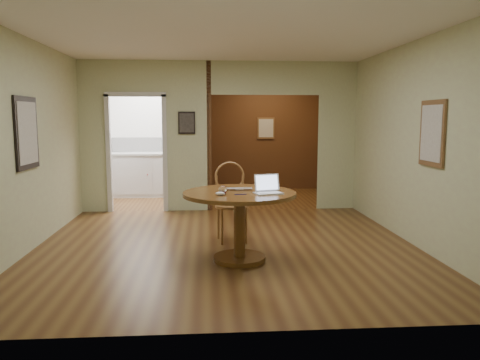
{
  "coord_description": "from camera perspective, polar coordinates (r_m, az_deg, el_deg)",
  "views": [
    {
      "loc": [
        -0.25,
        -6.0,
        1.68
      ],
      "look_at": [
        0.16,
        -0.2,
        0.91
      ],
      "focal_mm": 35.0,
      "sensor_mm": 36.0,
      "label": 1
    }
  ],
  "objects": [
    {
      "name": "floor",
      "position": [
        6.23,
        -1.66,
        -8.11
      ],
      "size": [
        5.0,
        5.0,
        0.0
      ],
      "primitive_type": "plane",
      "color": "#4C2C15",
      "rests_on": "ground"
    },
    {
      "name": "room_shell",
      "position": [
        9.11,
        -5.5,
        5.02
      ],
      "size": [
        5.2,
        7.5,
        5.0
      ],
      "color": "white",
      "rests_on": "ground"
    },
    {
      "name": "dining_table",
      "position": [
        5.5,
        -0.07,
        -3.66
      ],
      "size": [
        1.32,
        1.32,
        0.83
      ],
      "rotation": [
        0.0,
        0.0,
        0.05
      ],
      "color": "brown",
      "rests_on": "ground"
    },
    {
      "name": "chair",
      "position": [
        6.45,
        -1.1,
        -2.09
      ],
      "size": [
        0.51,
        0.51,
        1.09
      ],
      "rotation": [
        0.0,
        0.0,
        0.12
      ],
      "color": "olive",
      "rests_on": "ground"
    },
    {
      "name": "open_laptop",
      "position": [
        5.38,
        3.39,
        -0.96
      ],
      "size": [
        0.35,
        0.33,
        0.21
      ],
      "rotation": [
        0.0,
        0.0,
        0.26
      ],
      "color": "silver",
      "rests_on": "dining_table"
    },
    {
      "name": "closed_laptop",
      "position": [
        5.56,
        -0.07,
        -1.16
      ],
      "size": [
        0.32,
        0.21,
        0.02
      ],
      "primitive_type": "imported",
      "rotation": [
        0.0,
        0.0,
        -0.03
      ],
      "color": "silver",
      "rests_on": "dining_table"
    },
    {
      "name": "mouse",
      "position": [
        5.2,
        -2.42,
        -1.67
      ],
      "size": [
        0.11,
        0.07,
        0.04
      ],
      "primitive_type": "ellipsoid",
      "rotation": [
        0.0,
        0.0,
        -0.14
      ],
      "color": "silver",
      "rests_on": "dining_table"
    },
    {
      "name": "wine_glass",
      "position": [
        5.28,
        -2.1,
        -1.2
      ],
      "size": [
        0.09,
        0.09,
        0.1
      ],
      "primitive_type": null,
      "color": "white",
      "rests_on": "dining_table"
    },
    {
      "name": "pen",
      "position": [
        5.26,
        0.07,
        -1.76
      ],
      "size": [
        0.14,
        0.02,
        0.01
      ],
      "primitive_type": "cylinder",
      "rotation": [
        0.0,
        1.57,
        0.08
      ],
      "color": "#0B0E50",
      "rests_on": "dining_table"
    },
    {
      "name": "kitchen_cabinet",
      "position": [
        10.33,
        -10.19,
        0.69
      ],
      "size": [
        2.06,
        0.6,
        0.94
      ],
      "color": "silver",
      "rests_on": "ground"
    },
    {
      "name": "grocery_bag",
      "position": [
        10.24,
        -8.48,
        4.11
      ],
      "size": [
        0.34,
        0.3,
        0.29
      ],
      "primitive_type": "ellipsoid",
      "rotation": [
        0.0,
        0.0,
        0.22
      ],
      "color": "beige",
      "rests_on": "kitchen_cabinet"
    }
  ]
}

